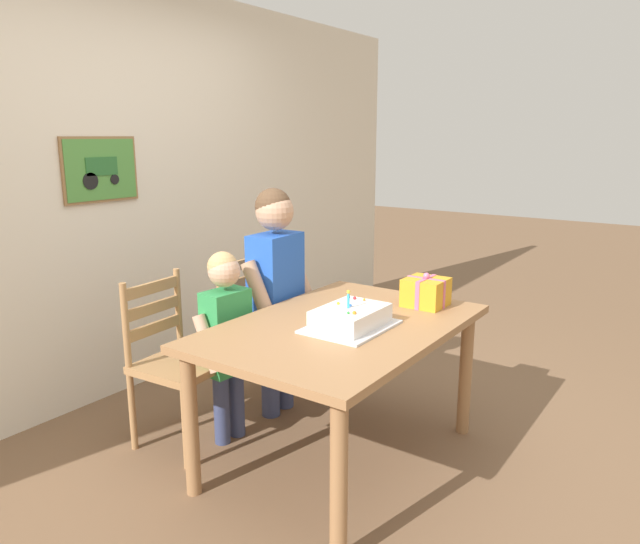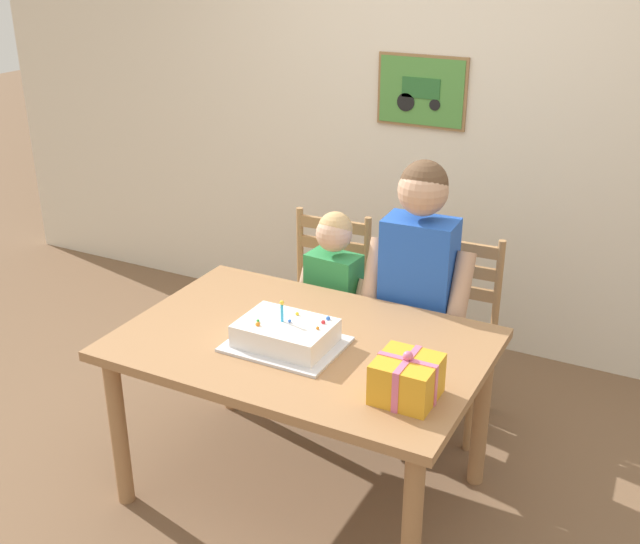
# 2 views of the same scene
# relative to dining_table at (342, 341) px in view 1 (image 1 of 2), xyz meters

# --- Properties ---
(ground_plane) EXTENTS (20.00, 20.00, 0.00)m
(ground_plane) POSITION_rel_dining_table_xyz_m (0.00, 0.00, -0.65)
(ground_plane) COLOR brown
(back_wall) EXTENTS (6.40, 0.11, 2.60)m
(back_wall) POSITION_rel_dining_table_xyz_m (-0.00, 1.69, 0.65)
(back_wall) COLOR silver
(back_wall) RESTS_ON ground
(dining_table) EXTENTS (1.45, 0.97, 0.74)m
(dining_table) POSITION_rel_dining_table_xyz_m (0.00, 0.00, 0.00)
(dining_table) COLOR #9E7047
(dining_table) RESTS_ON ground
(birthday_cake) EXTENTS (0.44, 0.34, 0.19)m
(birthday_cake) POSITION_rel_dining_table_xyz_m (-0.03, -0.07, 0.14)
(birthday_cake) COLOR silver
(birthday_cake) RESTS_ON dining_table
(gift_box_red_large) EXTENTS (0.22, 0.22, 0.19)m
(gift_box_red_large) POSITION_rel_dining_table_xyz_m (0.52, -0.20, 0.17)
(gift_box_red_large) COLOR gold
(gift_box_red_large) RESTS_ON dining_table
(chair_left) EXTENTS (0.45, 0.45, 0.92)m
(chair_left) POSITION_rel_dining_table_xyz_m (-0.34, 0.84, -0.18)
(chair_left) COLOR #A87A4C
(chair_left) RESTS_ON ground
(chair_right) EXTENTS (0.44, 0.44, 0.92)m
(chair_right) POSITION_rel_dining_table_xyz_m (0.34, 0.84, -0.18)
(chair_right) COLOR #A87A4C
(chair_right) RESTS_ON ground
(child_older) EXTENTS (0.50, 0.29, 1.36)m
(child_older) POSITION_rel_dining_table_xyz_m (0.25, 0.62, 0.18)
(child_older) COLOR #38426B
(child_older) RESTS_ON ground
(child_younger) EXTENTS (0.39, 0.23, 1.06)m
(child_younger) POSITION_rel_dining_table_xyz_m (-0.17, 0.62, -0.01)
(child_younger) COLOR #38426B
(child_younger) RESTS_ON ground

